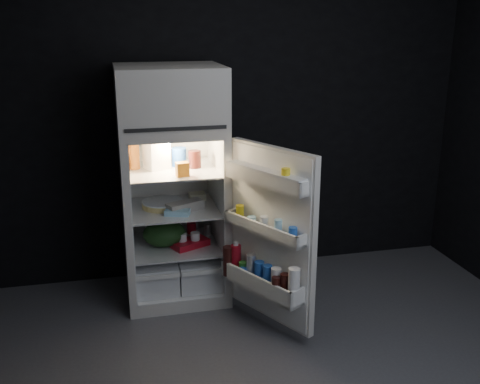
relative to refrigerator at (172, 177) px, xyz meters
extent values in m
cube|color=#525257|center=(0.51, -1.32, -0.96)|extent=(4.00, 3.40, 0.00)
cube|color=black|center=(0.51, 0.38, 0.39)|extent=(4.00, 0.00, 2.70)
cube|color=silver|center=(0.00, -0.02, -0.91)|extent=(0.76, 0.70, 0.10)
cube|color=silver|center=(-0.35, -0.02, -0.26)|extent=(0.05, 0.70, 1.20)
cube|color=silver|center=(0.36, -0.02, -0.26)|extent=(0.05, 0.70, 1.20)
cube|color=white|center=(0.00, 0.30, -0.26)|extent=(0.66, 0.05, 1.20)
cube|color=silver|center=(0.00, -0.02, 0.37)|extent=(0.76, 0.70, 0.06)
cube|color=silver|center=(0.00, -0.02, 0.61)|extent=(0.76, 0.70, 0.42)
cube|color=black|center=(0.00, -0.38, 0.43)|extent=(0.68, 0.01, 0.02)
cube|color=white|center=(-0.33, -0.05, -0.26)|extent=(0.01, 0.65, 1.20)
cube|color=white|center=(0.33, -0.05, -0.26)|extent=(0.01, 0.65, 1.20)
cube|color=white|center=(0.00, -0.05, 0.34)|extent=(0.66, 0.65, 0.01)
cube|color=white|center=(0.00, -0.05, -0.85)|extent=(0.66, 0.65, 0.01)
cube|color=white|center=(0.00, -0.05, 0.06)|extent=(0.65, 0.63, 0.01)
cube|color=white|center=(0.00, -0.05, -0.24)|extent=(0.65, 0.63, 0.01)
cube|color=white|center=(0.00, -0.05, -0.54)|extent=(0.65, 0.63, 0.01)
cube|color=white|center=(-0.16, -0.03, -0.74)|extent=(0.32, 0.59, 0.22)
cube|color=white|center=(0.17, -0.03, -0.74)|extent=(0.32, 0.59, 0.22)
cube|color=white|center=(-0.16, -0.35, -0.65)|extent=(0.32, 0.02, 0.03)
cube|color=white|center=(0.17, -0.35, -0.65)|extent=(0.32, 0.02, 0.03)
cube|color=#FFE5B2|center=(0.00, -0.10, 0.32)|extent=(0.14, 0.14, 0.02)
cube|color=silver|center=(0.58, -0.69, -0.26)|extent=(0.41, 0.69, 1.22)
cube|color=white|center=(0.56, -0.71, -0.26)|extent=(0.35, 0.64, 1.18)
cube|color=white|center=(0.52, -0.73, 0.11)|extent=(0.40, 0.64, 0.02)
cube|color=white|center=(0.49, -0.74, 0.15)|extent=(0.34, 0.61, 0.10)
cube|color=white|center=(0.68, -1.02, 0.15)|extent=(0.09, 0.06, 0.10)
cube|color=white|center=(0.36, -0.44, 0.15)|extent=(0.09, 0.06, 0.10)
cube|color=white|center=(0.52, -0.73, -0.22)|extent=(0.41, 0.65, 0.02)
cube|color=white|center=(0.48, -0.75, -0.19)|extent=(0.34, 0.61, 0.09)
cube|color=white|center=(0.67, -1.02, -0.19)|extent=(0.10, 0.07, 0.09)
cube|color=white|center=(0.36, -0.44, -0.19)|extent=(0.10, 0.07, 0.09)
cube|color=white|center=(0.50, -0.74, -0.63)|extent=(0.45, 0.66, 0.02)
cube|color=white|center=(0.45, -0.77, -0.57)|extent=(0.34, 0.61, 0.13)
cube|color=white|center=(0.66, -1.03, -0.57)|extent=(0.13, 0.08, 0.13)
cube|color=white|center=(0.34, -0.45, -0.57)|extent=(0.13, 0.08, 0.13)
cube|color=white|center=(0.52, -0.73, 0.21)|extent=(0.39, 0.62, 0.02)
cylinder|color=yellow|center=(0.61, -0.88, 0.19)|extent=(0.08, 0.08, 0.13)
cylinder|color=#2052B2|center=(0.64, -0.96, -0.16)|extent=(0.08, 0.08, 0.10)
cylinder|color=#91C6E0|center=(0.58, -0.84, -0.15)|extent=(0.07, 0.07, 0.12)
cylinder|color=silver|center=(0.52, -0.73, -0.16)|extent=(0.08, 0.08, 0.10)
cylinder|color=#91C6E0|center=(0.46, -0.62, -0.17)|extent=(0.08, 0.08, 0.07)
cylinder|color=yellow|center=(0.40, -0.52, -0.15)|extent=(0.08, 0.08, 0.12)
cylinder|color=white|center=(0.64, -1.00, -0.49)|extent=(0.10, 0.10, 0.25)
cylinder|color=black|center=(0.60, -0.93, -0.53)|extent=(0.08, 0.08, 0.18)
cylinder|color=white|center=(0.57, -0.86, -0.52)|extent=(0.09, 0.09, 0.19)
cylinder|color=#2052B2|center=(0.53, -0.79, -0.52)|extent=(0.09, 0.09, 0.18)
cylinder|color=#2052B2|center=(0.49, -0.72, -0.52)|extent=(0.09, 0.09, 0.18)
cylinder|color=silver|center=(0.45, -0.65, -0.51)|extent=(0.09, 0.09, 0.21)
cylinder|color=#338C33|center=(0.41, -0.58, -0.55)|extent=(0.09, 0.09, 0.13)
cylinder|color=#AB0E1C|center=(0.38, -0.51, -0.50)|extent=(0.10, 0.10, 0.23)
cylinder|color=black|center=(0.55, -0.92, -0.54)|extent=(0.08, 0.08, 0.16)
cylinder|color=#2052B2|center=(0.40, -0.63, -0.56)|extent=(0.08, 0.08, 0.11)
cylinder|color=black|center=(0.32, -0.49, -0.51)|extent=(0.10, 0.10, 0.22)
cylinder|color=white|center=(0.38, -0.51, -0.37)|extent=(0.05, 0.05, 0.02)
cube|color=white|center=(-0.11, 0.00, 0.19)|extent=(0.20, 0.20, 0.24)
cylinder|color=#2052B2|center=(0.06, 0.04, 0.14)|extent=(0.12, 0.12, 0.14)
cylinder|color=black|center=(0.17, -0.04, 0.14)|extent=(0.12, 0.12, 0.13)
cylinder|color=#C2631F|center=(-0.27, 0.04, 0.18)|extent=(0.10, 0.10, 0.22)
cube|color=orange|center=(0.05, -0.25, 0.12)|extent=(0.10, 0.08, 0.10)
cube|color=#9C978E|center=(0.07, -0.14, -0.19)|extent=(0.30, 0.21, 0.07)
cylinder|color=tan|center=(-0.08, -0.01, -0.21)|extent=(0.41, 0.41, 0.04)
cube|color=#91C6E0|center=(0.00, -0.22, -0.21)|extent=(0.20, 0.14, 0.04)
cube|color=beige|center=(0.20, 0.12, -0.20)|extent=(0.13, 0.11, 0.05)
ellipsoid|color=#193815|center=(-0.08, -0.05, -0.43)|extent=(0.40, 0.36, 0.20)
cube|color=#AB0E1C|center=(0.11, -0.11, -0.50)|extent=(0.31, 0.25, 0.05)
cylinder|color=#AB0E1C|center=(0.16, 0.16, -0.48)|extent=(0.09, 0.09, 0.09)
cylinder|color=silver|center=(0.28, 0.10, -0.48)|extent=(0.07, 0.07, 0.09)
camera|label=1|loc=(-0.44, -4.07, 1.14)|focal=42.00mm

